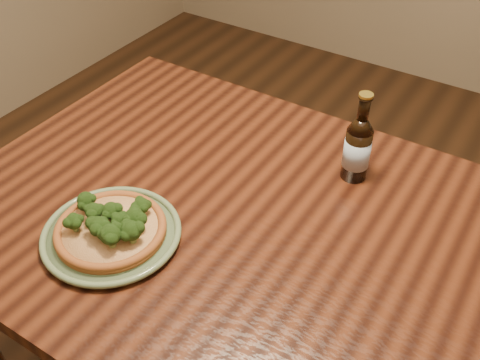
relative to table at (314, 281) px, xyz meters
The scene contains 4 objects.
table is the anchor object (origin of this frame).
plate 0.43m from the table, 152.20° to the right, with size 0.28×0.28×0.02m.
pizza 0.43m from the table, 152.08° to the right, with size 0.22×0.22×0.07m.
beer_bottle 0.31m from the table, 97.91° to the left, with size 0.06×0.06×0.22m.
Camera 1 is at (0.28, -0.62, 1.57)m, focal length 42.00 mm.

